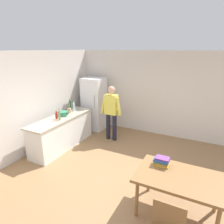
# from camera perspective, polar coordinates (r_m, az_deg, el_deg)

# --- Properties ---
(ground_plane) EXTENTS (14.00, 14.00, 0.00)m
(ground_plane) POSITION_cam_1_polar(r_m,az_deg,el_deg) (4.58, -0.06, -19.07)
(ground_plane) COLOR #936D47
(wall_back) EXTENTS (6.40, 0.12, 2.70)m
(wall_back) POSITION_cam_1_polar(r_m,az_deg,el_deg) (6.63, 11.77, 5.25)
(wall_back) COLOR silver
(wall_back) RESTS_ON ground_plane
(wall_left) EXTENTS (0.12, 5.60, 2.70)m
(wall_left) POSITION_cam_1_polar(r_m,az_deg,el_deg) (5.66, -23.26, 2.04)
(wall_left) COLOR silver
(wall_left) RESTS_ON ground_plane
(kitchen_counter) EXTENTS (0.64, 2.20, 0.90)m
(kitchen_counter) POSITION_cam_1_polar(r_m,az_deg,el_deg) (5.93, -14.01, -5.54)
(kitchen_counter) COLOR white
(kitchen_counter) RESTS_ON ground_plane
(refrigerator) EXTENTS (0.70, 0.67, 1.80)m
(refrigerator) POSITION_cam_1_polar(r_m,az_deg,el_deg) (6.94, -5.13, 2.28)
(refrigerator) COLOR white
(refrigerator) RESTS_ON ground_plane
(person) EXTENTS (0.70, 0.22, 1.70)m
(person) POSITION_cam_1_polar(r_m,az_deg,el_deg) (6.01, -0.20, 0.66)
(person) COLOR #1E1E2D
(person) RESTS_ON ground_plane
(dining_table) EXTENTS (1.40, 0.90, 0.75)m
(dining_table) POSITION_cam_1_polar(r_m,az_deg,el_deg) (3.63, 18.77, -18.12)
(dining_table) COLOR olive
(dining_table) RESTS_ON ground_plane
(cooking_pot) EXTENTS (0.40, 0.28, 0.12)m
(cooking_pot) POSITION_cam_1_polar(r_m,az_deg,el_deg) (5.88, -13.99, -0.45)
(cooking_pot) COLOR #2D845B
(cooking_pot) RESTS_ON kitchen_counter
(utensil_jar) EXTENTS (0.11, 0.11, 0.32)m
(utensil_jar) POSITION_cam_1_polar(r_m,az_deg,el_deg) (6.09, -12.15, 0.49)
(utensil_jar) COLOR tan
(utensil_jar) RESTS_ON kitchen_counter
(bottle_wine_green) EXTENTS (0.08, 0.08, 0.34)m
(bottle_wine_green) POSITION_cam_1_polar(r_m,az_deg,el_deg) (6.37, -11.96, 1.91)
(bottle_wine_green) COLOR #1E5123
(bottle_wine_green) RESTS_ON kitchen_counter
(bottle_water_clear) EXTENTS (0.07, 0.07, 0.30)m
(bottle_water_clear) POSITION_cam_1_polar(r_m,az_deg,el_deg) (6.23, -10.87, 1.43)
(bottle_water_clear) COLOR silver
(bottle_water_clear) RESTS_ON kitchen_counter
(bottle_sauce_red) EXTENTS (0.06, 0.06, 0.24)m
(bottle_sauce_red) POSITION_cam_1_polar(r_m,az_deg,el_deg) (5.63, -15.65, -1.02)
(bottle_sauce_red) COLOR #B22319
(bottle_sauce_red) RESTS_ON kitchen_counter
(bottle_vinegar_tall) EXTENTS (0.06, 0.06, 0.32)m
(bottle_vinegar_tall) POSITION_cam_1_polar(r_m,az_deg,el_deg) (5.51, -14.87, -0.91)
(bottle_vinegar_tall) COLOR gray
(bottle_vinegar_tall) RESTS_ON kitchen_counter
(book_stack) EXTENTS (0.27, 0.19, 0.15)m
(book_stack) POSITION_cam_1_polar(r_m,az_deg,el_deg) (3.74, 14.12, -13.61)
(book_stack) COLOR gold
(book_stack) RESTS_ON dining_table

